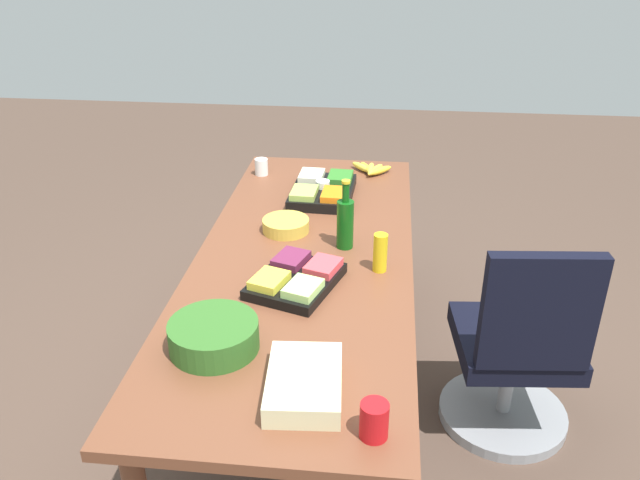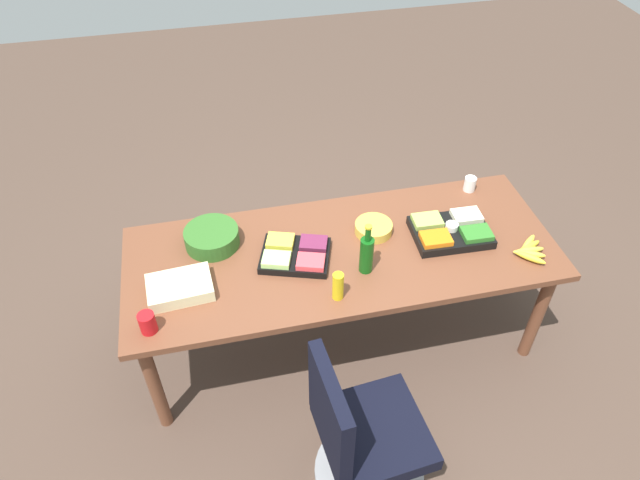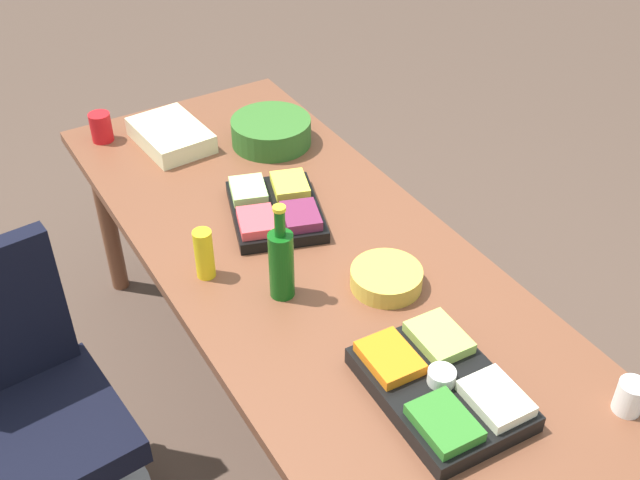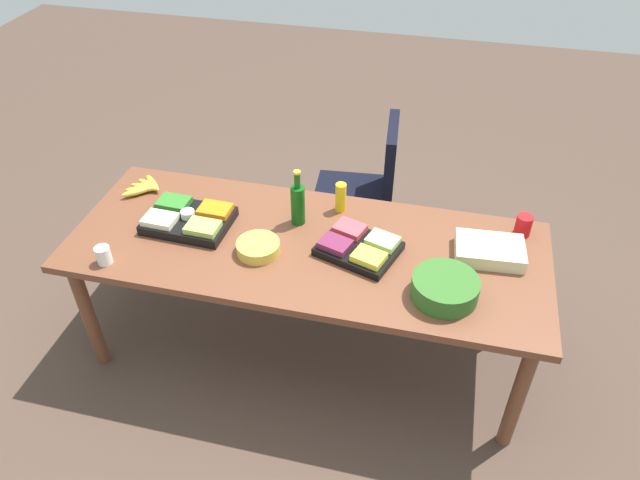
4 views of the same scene
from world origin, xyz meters
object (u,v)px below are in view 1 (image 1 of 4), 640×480
at_px(mustard_bottle, 380,253).
at_px(office_chair, 516,360).
at_px(conference_table, 305,269).
at_px(banana_bunch, 371,169).
at_px(fruit_platter, 297,279).
at_px(wine_bottle, 345,222).
at_px(veggie_tray, 323,190).
at_px(red_solo_cup, 374,420).
at_px(sheet_cake, 304,383).
at_px(paper_cup, 261,167).
at_px(salad_bowl, 214,336).
at_px(chip_bowl, 286,225).

bearing_deg(mustard_bottle, office_chair, -91.65).
relative_size(conference_table, banana_bunch, 9.69).
relative_size(fruit_platter, banana_bunch, 1.78).
height_order(conference_table, wine_bottle, wine_bottle).
distance_m(conference_table, mustard_bottle, 0.37).
height_order(veggie_tray, red_solo_cup, red_solo_cup).
distance_m(conference_table, sheet_cake, 0.88).
xyz_separation_m(paper_cup, banana_bunch, (0.09, -0.59, -0.02)).
height_order(conference_table, veggie_tray, veggie_tray).
bearing_deg(salad_bowl, chip_bowl, -6.23).
bearing_deg(conference_table, paper_cup, 21.73).
xyz_separation_m(mustard_bottle, banana_bunch, (1.08, 0.08, -0.05)).
height_order(wine_bottle, sheet_cake, wine_bottle).
xyz_separation_m(office_chair, wine_bottle, (0.20, 0.74, 0.50)).
relative_size(wine_bottle, veggie_tray, 0.71).
relative_size(fruit_platter, salad_bowl, 1.45).
xyz_separation_m(office_chair, mustard_bottle, (0.02, 0.58, 0.47)).
height_order(fruit_platter, sheet_cake, fruit_platter).
xyz_separation_m(conference_table, wine_bottle, (0.08, -0.16, 0.19)).
bearing_deg(mustard_bottle, fruit_platter, 116.50).
xyz_separation_m(mustard_bottle, salad_bowl, (-0.58, 0.53, -0.03)).
bearing_deg(banana_bunch, red_solo_cup, -177.54).
bearing_deg(sheet_cake, conference_table, 7.46).
relative_size(sheet_cake, salad_bowl, 1.08).
relative_size(paper_cup, veggie_tray, 0.21).
xyz_separation_m(fruit_platter, red_solo_cup, (-0.77, -0.32, 0.02)).
bearing_deg(banana_bunch, wine_bottle, 175.09).
bearing_deg(mustard_bottle, red_solo_cup, -179.45).
distance_m(mustard_bottle, banana_bunch, 1.08).
bearing_deg(veggie_tray, paper_cup, 53.57).
height_order(red_solo_cup, sheet_cake, red_solo_cup).
distance_m(red_solo_cup, sheet_cake, 0.26).
distance_m(mustard_bottle, red_solo_cup, 0.92).
height_order(wine_bottle, salad_bowl, wine_bottle).
distance_m(fruit_platter, wine_bottle, 0.39).
bearing_deg(fruit_platter, mustard_bottle, -63.50).
xyz_separation_m(conference_table, sheet_cake, (-0.87, -0.11, 0.11)).
distance_m(veggie_tray, salad_bowl, 1.32).
height_order(paper_cup, banana_bunch, paper_cup).
bearing_deg(mustard_bottle, sheet_cake, 165.14).
relative_size(paper_cup, banana_bunch, 0.37).
relative_size(conference_table, fruit_platter, 5.45).
bearing_deg(sheet_cake, wine_bottle, -2.96).
xyz_separation_m(paper_cup, wine_bottle, (-0.80, -0.52, 0.07)).
bearing_deg(office_chair, veggie_tray, 50.32).
bearing_deg(wine_bottle, conference_table, 117.12).
xyz_separation_m(wine_bottle, veggie_tray, (0.53, 0.15, -0.08)).
relative_size(paper_cup, salad_bowl, 0.30).
height_order(mustard_bottle, red_solo_cup, mustard_bottle).
distance_m(office_chair, sheet_cake, 1.17).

